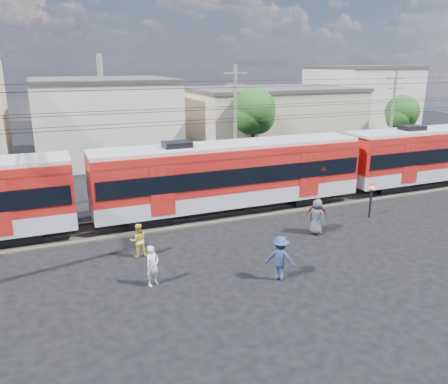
{
  "coord_description": "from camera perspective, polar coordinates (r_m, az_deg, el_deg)",
  "views": [
    {
      "loc": [
        -7.21,
        -14.79,
        8.6
      ],
      "look_at": [
        0.97,
        5.0,
        2.26
      ],
      "focal_mm": 35.0,
      "sensor_mm": 36.0,
      "label": 1
    }
  ],
  "objects": [
    {
      "name": "building_midwest",
      "position": [
        42.4,
        -15.45,
        9.22
      ],
      "size": [
        12.24,
        12.24,
        7.3
      ],
      "color": "beige",
      "rests_on": "ground"
    },
    {
      "name": "commuter_train",
      "position": [
        25.66,
        1.29,
        2.52
      ],
      "size": [
        50.3,
        3.08,
        4.17
      ],
      "color": "black",
      "rests_on": "ground"
    },
    {
      "name": "car_silver",
      "position": [
        41.93,
        25.92,
        3.87
      ],
      "size": [
        3.89,
        2.26,
        1.24
      ],
      "primitive_type": "imported",
      "rotation": [
        0.0,
        0.0,
        1.34
      ],
      "color": "silver",
      "rests_on": "ground"
    },
    {
      "name": "tree_far",
      "position": [
        44.98,
        22.3,
        9.41
      ],
      "size": [
        3.36,
        3.12,
        5.76
      ],
      "color": "#382619",
      "rests_on": "ground"
    },
    {
      "name": "pedestrian_e",
      "position": [
        23.17,
        12.01,
        -3.19
      ],
      "size": [
        0.9,
        1.07,
        1.87
      ],
      "primitive_type": "imported",
      "rotation": [
        0.0,
        0.0,
        1.97
      ],
      "color": "#444549",
      "rests_on": "ground"
    },
    {
      "name": "car_white",
      "position": [
        43.64,
        27.18,
        4.31
      ],
      "size": [
        4.61,
        1.82,
        1.49
      ],
      "primitive_type": "imported",
      "rotation": [
        0.0,
        0.0,
        1.52
      ],
      "color": "white",
      "rests_on": "ground"
    },
    {
      "name": "pedestrian_b",
      "position": [
        20.51,
        -11.14,
        -6.19
      ],
      "size": [
        0.78,
        0.61,
        1.59
      ],
      "primitive_type": "imported",
      "rotation": [
        0.0,
        0.0,
        3.13
      ],
      "color": "gold",
      "rests_on": "ground"
    },
    {
      "name": "track_bed",
      "position": [
        25.38,
        -4.62,
        -3.22
      ],
      "size": [
        70.0,
        3.4,
        0.12
      ],
      "primitive_type": "cube",
      "color": "#2D2823",
      "rests_on": "ground"
    },
    {
      "name": "crossing_signal",
      "position": [
        26.4,
        18.67,
        -0.29
      ],
      "size": [
        0.29,
        0.29,
        1.97
      ],
      "color": "black",
      "rests_on": "ground"
    },
    {
      "name": "pedestrian_c",
      "position": [
        18.16,
        7.35,
        -8.57
      ],
      "size": [
        1.39,
        1.32,
        1.89
      ],
      "primitive_type": "imported",
      "rotation": [
        0.0,
        0.0,
        2.46
      ],
      "color": "navy",
      "rests_on": "ground"
    },
    {
      "name": "catenary",
      "position": [
        23.09,
        -25.92,
        6.23
      ],
      "size": [
        70.0,
        9.3,
        7.52
      ],
      "color": "black",
      "rests_on": "ground"
    },
    {
      "name": "pedestrian_d",
      "position": [
        23.52,
        11.97,
        -2.91
      ],
      "size": [
        1.18,
        0.76,
        1.86
      ],
      "primitive_type": "imported",
      "rotation": [
        0.0,
        0.0,
        -0.3
      ],
      "color": "maroon",
      "rests_on": "ground"
    },
    {
      "name": "building_east",
      "position": [
        55.59,
        17.28,
        11.2
      ],
      "size": [
        10.2,
        10.2,
        8.3
      ],
      "color": "beige",
      "rests_on": "ground"
    },
    {
      "name": "rail_far",
      "position": [
        26.02,
        -5.13,
        -2.45
      ],
      "size": [
        70.0,
        0.12,
        0.12
      ],
      "primitive_type": "cube",
      "color": "#59544C",
      "rests_on": "track_bed"
    },
    {
      "name": "building_mideast",
      "position": [
        44.54,
        6.25,
        9.39
      ],
      "size": [
        16.32,
        10.2,
        6.3
      ],
      "color": "tan",
      "rests_on": "ground"
    },
    {
      "name": "utility_pole_mid",
      "position": [
        32.84,
        1.47,
        9.38
      ],
      "size": [
        1.8,
        0.24,
        8.5
      ],
      "color": "slate",
      "rests_on": "ground"
    },
    {
      "name": "rail_near",
      "position": [
        24.67,
        -4.08,
        -3.5
      ],
      "size": [
        70.0,
        0.12,
        0.12
      ],
      "primitive_type": "cube",
      "color": "#59544C",
      "rests_on": "track_bed"
    },
    {
      "name": "utility_pole_east",
      "position": [
        39.85,
        21.09,
        9.19
      ],
      "size": [
        1.8,
        0.24,
        8.0
      ],
      "color": "slate",
      "rests_on": "ground"
    },
    {
      "name": "ground",
      "position": [
        18.56,
        3.2,
        -11.13
      ],
      "size": [
        120.0,
        120.0,
        0.0
      ],
      "primitive_type": "plane",
      "color": "black",
      "rests_on": "ground"
    },
    {
      "name": "pedestrian_a",
      "position": [
        17.87,
        -9.32,
        -9.47
      ],
      "size": [
        0.73,
        0.65,
        1.68
      ],
      "primitive_type": "imported",
      "rotation": [
        0.0,
        0.0,
        0.51
      ],
      "color": "silver",
      "rests_on": "ground"
    },
    {
      "name": "tree_near",
      "position": [
        36.95,
        4.09,
        10.34
      ],
      "size": [
        3.82,
        3.64,
        6.72
      ],
      "color": "#382619",
      "rests_on": "ground"
    }
  ]
}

